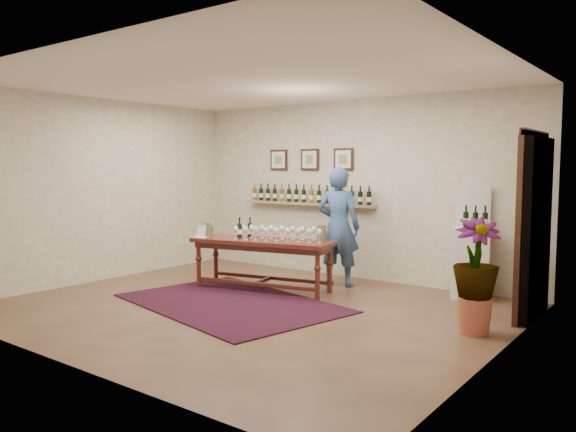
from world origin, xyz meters
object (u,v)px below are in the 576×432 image
Objects in this scene: tasting_table at (263,247)px; person at (339,227)px; potted_plant at (476,276)px; display_pedestal at (471,263)px.

person is (0.71, 0.89, 0.26)m from tasting_table.
person reaches higher than potted_plant.
display_pedestal is at bearing -179.45° from person.
display_pedestal reaches higher than tasting_table.
potted_plant is (3.14, -0.31, 0.00)m from tasting_table.
display_pedestal is 0.90× the size of potted_plant.
potted_plant is (0.59, -1.61, 0.14)m from display_pedestal.
tasting_table is 2.86m from display_pedestal.
potted_plant reaches higher than display_pedestal.
person reaches higher than tasting_table.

